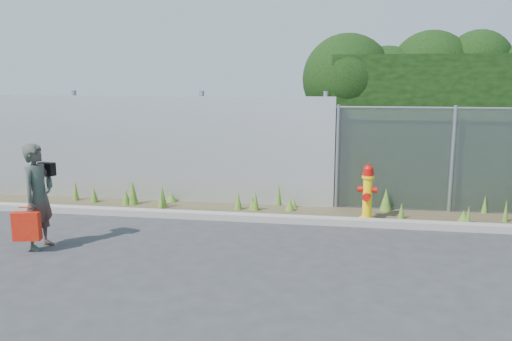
{
  "coord_description": "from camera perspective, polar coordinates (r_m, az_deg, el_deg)",
  "views": [
    {
      "loc": [
        1.05,
        -6.79,
        2.48
      ],
      "look_at": [
        -0.3,
        1.4,
        1.0
      ],
      "focal_mm": 35.0,
      "sensor_mm": 36.0,
      "label": 1
    }
  ],
  "objects": [
    {
      "name": "chainlink_fence",
      "position": [
        10.41,
        27.16,
        0.98
      ],
      "size": [
        6.5,
        0.07,
        2.05
      ],
      "color": "gray",
      "rests_on": "ground"
    },
    {
      "name": "hedge",
      "position": [
        11.25,
        25.23,
        6.67
      ],
      "size": [
        7.93,
        2.07,
        3.54
      ],
      "color": "black",
      "rests_on": "ground"
    },
    {
      "name": "ground",
      "position": [
        7.31,
        0.54,
        -9.73
      ],
      "size": [
        80.0,
        80.0,
        0.0
      ],
      "primitive_type": "plane",
      "color": "#313134",
      "rests_on": "ground"
    },
    {
      "name": "weed_strip",
      "position": [
        9.65,
        4.87,
        -4.07
      ],
      "size": [
        16.0,
        1.24,
        0.53
      ],
      "color": "#433A26",
      "rests_on": "ground"
    },
    {
      "name": "red_tote_bag",
      "position": [
        8.04,
        -24.74,
        -5.8
      ],
      "size": [
        0.38,
        0.14,
        0.5
      ],
      "rotation": [
        0.0,
        0.0,
        0.21
      ],
      "color": "#B82E0A"
    },
    {
      "name": "curb",
      "position": [
        8.99,
        2.31,
        -5.52
      ],
      "size": [
        16.0,
        0.22,
        0.12
      ],
      "primitive_type": "cube",
      "color": "gray",
      "rests_on": "ground"
    },
    {
      "name": "woman",
      "position": [
        8.12,
        -23.61,
        -2.73
      ],
      "size": [
        0.43,
        0.61,
        1.59
      ],
      "primitive_type": "imported",
      "rotation": [
        0.0,
        0.0,
        1.48
      ],
      "color": "#106650",
      "rests_on": "ground"
    },
    {
      "name": "corrugated_fence",
      "position": [
        10.79,
        -14.2,
        2.46
      ],
      "size": [
        8.5,
        0.21,
        2.3
      ],
      "color": "silver",
      "rests_on": "ground"
    },
    {
      "name": "fire_hydrant",
      "position": [
        9.19,
        12.63,
        -2.53
      ],
      "size": [
        0.35,
        0.31,
        1.05
      ],
      "rotation": [
        0.0,
        0.0,
        -0.18
      ],
      "color": "yellow",
      "rests_on": "ground"
    },
    {
      "name": "black_shoulder_bag",
      "position": [
        8.27,
        -22.79,
        0.17
      ],
      "size": [
        0.27,
        0.11,
        0.2
      ],
      "rotation": [
        0.0,
        0.0,
        -0.25
      ],
      "color": "black"
    }
  ]
}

